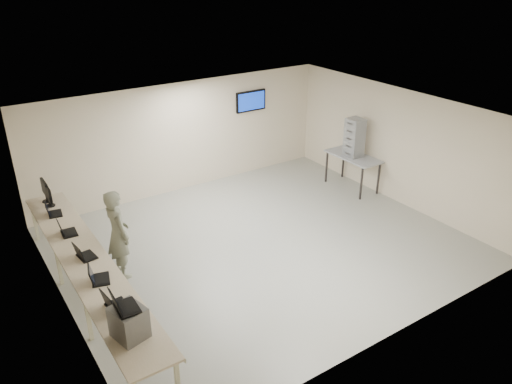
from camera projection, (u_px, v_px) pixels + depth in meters
room at (261, 182)px, 10.08m from camera, size 8.01×7.01×2.81m
workbench at (87, 263)px, 8.46m from camera, size 0.76×6.00×0.90m
equipment_box at (129, 322)px, 6.65m from camera, size 0.48×0.52×0.46m
laptop_on_box at (122, 305)px, 6.48m from camera, size 0.33×0.40×0.30m
laptop_0 at (114, 304)px, 7.23m from camera, size 0.37×0.42×0.31m
laptop_1 at (97, 277)px, 7.84m from camera, size 0.39×0.43×0.29m
laptop_2 at (83, 254)px, 8.46m from camera, size 0.33×0.39×0.28m
laptop_3 at (66, 231)px, 9.18m from camera, size 0.32×0.38×0.28m
laptop_4 at (52, 212)px, 9.87m from camera, size 0.33×0.38×0.27m
monitor_near at (48, 194)px, 10.15m from camera, size 0.20×0.44×0.44m
monitor_far at (45, 189)px, 10.33m from camera, size 0.21×0.47×0.47m
soldier at (118, 234)px, 9.26m from camera, size 0.48×0.68×1.76m
side_table at (353, 158)px, 12.87m from camera, size 0.70×1.51×0.90m
storage_bins at (354, 138)px, 12.62m from camera, size 0.38×0.42×0.99m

